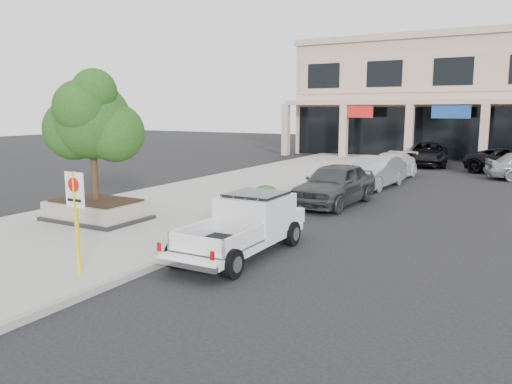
% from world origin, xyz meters
% --- Properties ---
extents(ground, '(120.00, 120.00, 0.00)m').
position_xyz_m(ground, '(0.00, 0.00, 0.00)').
color(ground, black).
rests_on(ground, ground).
extents(sidewalk, '(8.00, 52.00, 0.15)m').
position_xyz_m(sidewalk, '(-5.50, 6.00, 0.07)').
color(sidewalk, gray).
rests_on(sidewalk, ground).
extents(curb, '(0.20, 52.00, 0.15)m').
position_xyz_m(curb, '(-1.55, 6.00, 0.07)').
color(curb, gray).
rests_on(curb, ground).
extents(planter, '(3.20, 2.20, 0.68)m').
position_xyz_m(planter, '(-6.38, 1.26, 0.48)').
color(planter, black).
rests_on(planter, sidewalk).
extents(planter_tree, '(2.90, 2.55, 4.00)m').
position_xyz_m(planter_tree, '(-6.24, 1.42, 3.41)').
color(planter_tree, black).
rests_on(planter_tree, planter).
extents(no_parking_sign, '(0.55, 0.09, 2.30)m').
position_xyz_m(no_parking_sign, '(-2.44, -2.93, 1.63)').
color(no_parking_sign, yellow).
rests_on(no_parking_sign, sidewalk).
extents(hedge, '(1.10, 0.99, 0.93)m').
position_xyz_m(hedge, '(-2.18, 5.34, 0.62)').
color(hedge, '#1D4914').
rests_on(hedge, sidewalk).
extents(pickup_truck, '(1.85, 4.91, 1.54)m').
position_xyz_m(pickup_truck, '(-0.35, 0.49, 0.77)').
color(pickup_truck, white).
rests_on(pickup_truck, ground).
extents(curb_car_a, '(2.31, 5.02, 1.67)m').
position_xyz_m(curb_car_a, '(-0.70, 8.37, 0.83)').
color(curb_car_a, '#303436').
rests_on(curb_car_a, ground).
extents(curb_car_b, '(2.01, 4.76, 1.53)m').
position_xyz_m(curb_car_b, '(-0.57, 13.54, 0.76)').
color(curb_car_b, '#95989D').
rests_on(curb_car_b, ground).
extents(curb_car_c, '(2.28, 4.98, 1.41)m').
position_xyz_m(curb_car_c, '(-0.72, 17.01, 0.71)').
color(curb_car_c, silver).
rests_on(curb_car_c, ground).
extents(curb_car_d, '(3.25, 5.85, 1.55)m').
position_xyz_m(curb_car_d, '(-0.24, 24.82, 0.77)').
color(curb_car_d, black).
rests_on(curb_car_d, ground).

